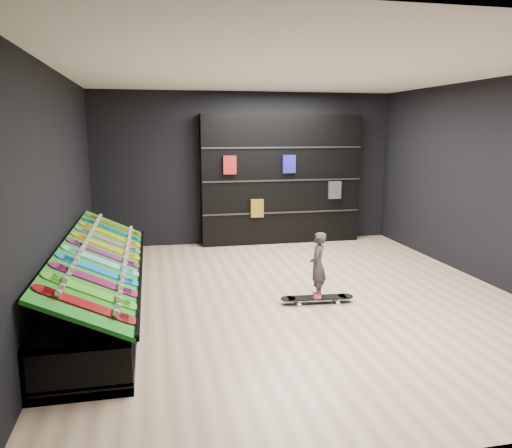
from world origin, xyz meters
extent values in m
cube|color=#CDAE8A|center=(0.00, 0.00, 0.00)|extent=(6.00, 7.00, 0.01)
cube|color=white|center=(0.00, 0.00, 3.00)|extent=(6.00, 7.00, 0.01)
cube|color=black|center=(0.00, 3.50, 1.50)|extent=(6.00, 0.02, 3.00)
cube|color=black|center=(0.00, -3.50, 1.50)|extent=(6.00, 0.02, 3.00)
cube|color=black|center=(-3.00, 0.00, 1.50)|extent=(0.02, 7.00, 3.00)
cube|color=black|center=(3.00, 0.00, 1.50)|extent=(0.02, 7.00, 3.00)
cube|color=#116D11|center=(-2.50, 0.00, 0.71)|extent=(0.92, 4.50, 0.46)
cube|color=black|center=(0.67, 3.32, 1.28)|extent=(3.20, 0.37, 2.56)
imported|color=black|center=(0.21, -0.34, 0.35)|extent=(0.21, 0.24, 0.52)
camera|label=1|loc=(-1.89, -6.33, 2.27)|focal=35.00mm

